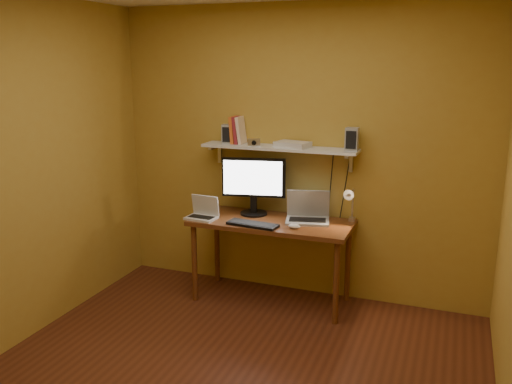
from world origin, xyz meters
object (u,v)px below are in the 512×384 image
at_px(speaker_left, 228,134).
at_px(mouse, 294,226).
at_px(router, 293,144).
at_px(keyboard, 253,224).
at_px(laptop, 308,213).
at_px(monitor, 254,183).
at_px(shelf_camera, 254,142).
at_px(wall_shelf, 279,148).
at_px(desk_lamp, 350,201).
at_px(desk, 271,230).
at_px(speaker_right, 352,139).
at_px(netbook, 203,212).

bearing_deg(speaker_left, mouse, -37.49).
bearing_deg(router, keyboard, -119.67).
relative_size(laptop, speaker_left, 2.45).
relative_size(monitor, shelf_camera, 4.85).
bearing_deg(router, mouse, -69.28).
bearing_deg(wall_shelf, desk_lamp, -5.88).
distance_m(wall_shelf, speaker_left, 0.51).
relative_size(monitor, mouse, 5.37).
distance_m(keyboard, shelf_camera, 0.73).
height_order(keyboard, speaker_left, speaker_left).
bearing_deg(shelf_camera, laptop, -2.13).
height_order(mouse, router, router).
xyz_separation_m(wall_shelf, desk_lamp, (0.66, -0.07, -0.40)).
height_order(wall_shelf, desk_lamp, wall_shelf).
bearing_deg(wall_shelf, monitor, -163.04).
xyz_separation_m(desk, router, (0.12, 0.19, 0.73)).
relative_size(desk_lamp, shelf_camera, 3.21).
height_order(speaker_right, router, speaker_right).
bearing_deg(router, wall_shelf, 178.65).
relative_size(mouse, speaker_right, 0.55).
bearing_deg(router, monitor, -169.54).
bearing_deg(laptop, speaker_right, 2.56).
distance_m(laptop, desk_lamp, 0.39).
bearing_deg(desk, mouse, -30.80).
height_order(laptop, mouse, laptop).
height_order(wall_shelf, speaker_right, speaker_right).
relative_size(desk, wall_shelf, 1.00).
distance_m(wall_shelf, netbook, 0.88).
height_order(desk_lamp, speaker_right, speaker_right).
height_order(laptop, speaker_right, speaker_right).
relative_size(desk, speaker_right, 7.34).
bearing_deg(mouse, monitor, 152.73).
bearing_deg(shelf_camera, desk_lamp, 0.25).
bearing_deg(desk, netbook, -166.22).
height_order(wall_shelf, mouse, wall_shelf).
distance_m(monitor, speaker_right, 0.96).
xyz_separation_m(mouse, shelf_camera, (-0.46, 0.27, 0.64)).
distance_m(monitor, router, 0.50).
relative_size(monitor, speaker_left, 3.30).
relative_size(netbook, speaker_right, 1.45).
height_order(laptop, shelf_camera, shelf_camera).
relative_size(shelf_camera, router, 0.41).
height_order(keyboard, mouse, mouse).
xyz_separation_m(monitor, desk_lamp, (0.88, -0.00, -0.08)).
bearing_deg(wall_shelf, speaker_left, 179.40).
xyz_separation_m(laptop, keyboard, (-0.40, -0.31, -0.06)).
relative_size(mouse, router, 0.37).
bearing_deg(wall_shelf, desk, -90.00).
bearing_deg(speaker_right, laptop, -166.15).
relative_size(wall_shelf, desk_lamp, 3.73).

